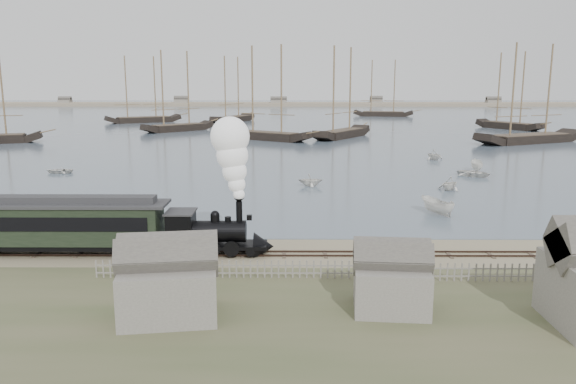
{
  "coord_description": "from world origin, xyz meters",
  "views": [
    {
      "loc": [
        -3.49,
        -41.21,
        12.41
      ],
      "look_at": [
        -3.76,
        3.87,
        3.5
      ],
      "focal_mm": 35.0,
      "sensor_mm": 36.0,
      "label": 1
    }
  ],
  "objects": [
    {
      "name": "picket_fence_west",
      "position": [
        -6.5,
        -7.0,
        0.0
      ],
      "size": [
        19.0,
        0.1,
        1.2
      ],
      "primitive_type": null,
      "color": "slate",
      "rests_on": "ground"
    },
    {
      "name": "shed_mid",
      "position": [
        2.0,
        -12.0,
        0.0
      ],
      "size": [
        4.0,
        3.5,
        3.6
      ],
      "primitive_type": null,
      "color": "slate",
      "rests_on": "ground"
    },
    {
      "name": "schooner_2",
      "position": [
        -8.41,
        78.77,
        10.06
      ],
      "size": [
        18.89,
        14.68,
        20.0
      ],
      "primitive_type": null,
      "rotation": [
        0.0,
        0.0,
        -0.59
      ],
      "color": "black",
      "rests_on": "harbor_water"
    },
    {
      "name": "rowboat_0",
      "position": [
        -30.47,
        9.25,
        0.5
      ],
      "size": [
        4.64,
        3.63,
        0.87
      ],
      "primitive_type": "imported",
      "rotation": [
        0.0,
        0.0,
        0.16
      ],
      "color": "silver",
      "rests_on": "harbor_water"
    },
    {
      "name": "locomotive",
      "position": [
        -8.0,
        -2.0,
        4.44
      ],
      "size": [
        7.72,
        2.88,
        9.63
      ],
      "color": "black",
      "rests_on": "ground"
    },
    {
      "name": "schooner_4",
      "position": [
        45.25,
        73.76,
        10.06
      ],
      "size": [
        25.92,
        16.58,
        20.0
      ],
      "primitive_type": null,
      "rotation": [
        0.0,
        0.0,
        0.45
      ],
      "color": "black",
      "rests_on": "harbor_water"
    },
    {
      "name": "rowboat_7",
      "position": [
        19.38,
        48.07,
        0.91
      ],
      "size": [
        4.12,
        3.91,
        1.7
      ],
      "primitive_type": "imported",
      "rotation": [
        0.0,
        0.0,
        0.45
      ],
      "color": "silver",
      "rests_on": "harbor_water"
    },
    {
      "name": "rail_track",
      "position": [
        0.0,
        -2.0,
        0.04
      ],
      "size": [
        120.0,
        1.8,
        0.16
      ],
      "color": "#33231C",
      "rests_on": "ground"
    },
    {
      "name": "beached_dinghy",
      "position": [
        -14.54,
        0.73,
        0.39
      ],
      "size": [
        4.4,
        4.59,
        0.77
      ],
      "primitive_type": "imported",
      "rotation": [
        0.0,
        0.0,
        0.91
      ],
      "color": "silver",
      "rests_on": "ground"
    },
    {
      "name": "schooner_1",
      "position": [
        -32.09,
        100.61,
        10.06
      ],
      "size": [
        17.05,
        17.07,
        20.0
      ],
      "primitive_type": null,
      "rotation": [
        0.0,
        0.0,
        0.79
      ],
      "color": "black",
      "rests_on": "harbor_water"
    },
    {
      "name": "ground",
      "position": [
        0.0,
        0.0,
        0.0
      ],
      "size": [
        600.0,
        600.0,
        0.0
      ],
      "primitive_type": "plane",
      "color": "tan",
      "rests_on": "ground"
    },
    {
      "name": "rowboat_6",
      "position": [
        -35.27,
        34.44,
        0.42
      ],
      "size": [
        2.62,
        3.59,
        0.73
      ],
      "primitive_type": "imported",
      "rotation": [
        0.0,
        0.0,
        4.75
      ],
      "color": "silver",
      "rests_on": "harbor_water"
    },
    {
      "name": "rowboat_3",
      "position": [
        20.7,
        32.15,
        0.51
      ],
      "size": [
        5.16,
        5.33,
        0.9
      ],
      "primitive_type": "imported",
      "rotation": [
        0.0,
        0.0,
        0.88
      ],
      "color": "silver",
      "rests_on": "harbor_water"
    },
    {
      "name": "schooner_8",
      "position": [
        29.51,
        161.98,
        10.06
      ],
      "size": [
        21.5,
        9.63,
        20.0
      ],
      "primitive_type": null,
      "rotation": [
        0.0,
        0.0,
        -0.24
      ],
      "color": "black",
      "rests_on": "harbor_water"
    },
    {
      "name": "schooner_6",
      "position": [
        -48.64,
        130.67,
        10.06
      ],
      "size": [
        22.2,
        15.64,
        20.0
      ],
      "primitive_type": null,
      "rotation": [
        0.0,
        0.0,
        0.51
      ],
      "color": "black",
      "rests_on": "harbor_water"
    },
    {
      "name": "rowboat_5",
      "position": [
        22.33,
        36.2,
        0.84
      ],
      "size": [
        4.27,
        2.38,
        1.56
      ],
      "primitive_type": "imported",
      "rotation": [
        0.0,
        0.0,
        2.91
      ],
      "color": "silver",
      "rests_on": "harbor_water"
    },
    {
      "name": "far_spit",
      "position": [
        0.0,
        250.0,
        0.0
      ],
      "size": [
        500.0,
        20.0,
        1.8
      ],
      "primitive_type": "cube",
      "color": "tan",
      "rests_on": "ground"
    },
    {
      "name": "shed_left",
      "position": [
        -10.0,
        -13.0,
        0.0
      ],
      "size": [
        5.0,
        4.0,
        4.1
      ],
      "primitive_type": null,
      "color": "slate",
      "rests_on": "ground"
    },
    {
      "name": "schooner_3",
      "position": [
        7.86,
        84.13,
        10.06
      ],
      "size": [
        15.02,
        20.0,
        20.0
      ],
      "primitive_type": null,
      "rotation": [
        0.0,
        0.0,
        1.01
      ],
      "color": "black",
      "rests_on": "harbor_water"
    },
    {
      "name": "schooner_5",
      "position": [
        53.89,
        107.52,
        10.06
      ],
      "size": [
        13.5,
        19.0,
        20.0
      ],
      "primitive_type": null,
      "rotation": [
        0.0,
        0.0,
        -1.05
      ],
      "color": "black",
      "rests_on": "harbor_water"
    },
    {
      "name": "harbor_water",
      "position": [
        0.0,
        170.0,
        0.03
      ],
      "size": [
        600.0,
        336.0,
        0.06
      ],
      "primitive_type": "cube",
      "color": "#42505F",
      "rests_on": "ground"
    },
    {
      "name": "passenger_coach",
      "position": [
        -20.18,
        -2.0,
        2.37
      ],
      "size": [
        15.54,
        3.0,
        3.77
      ],
      "color": "black",
      "rests_on": "ground"
    },
    {
      "name": "schooner_7",
      "position": [
        -21.56,
        133.05,
        10.06
      ],
      "size": [
        12.94,
        21.72,
        20.0
      ],
      "primitive_type": null,
      "rotation": [
        0.0,
        0.0,
        1.17
      ],
      "color": "black",
      "rests_on": "harbor_water"
    },
    {
      "name": "picket_fence_east",
      "position": [
        12.5,
        -7.5,
        0.0
      ],
      "size": [
        15.0,
        0.1,
        1.2
      ],
      "primitive_type": null,
      "color": "slate",
      "rests_on": "ground"
    },
    {
      "name": "rowboat_1",
      "position": [
        -1.21,
        25.07,
        0.82
      ],
      "size": [
        2.51,
        2.9,
        1.52
      ],
      "primitive_type": "imported",
      "rotation": [
        0.0,
        0.0,
        1.58
      ],
      "color": "silver",
      "rests_on": "harbor_water"
    },
    {
      "name": "rowboat_4",
      "position": [
        14.81,
        22.6,
        0.85
      ],
      "size": [
        3.91,
        3.94,
        1.57
      ],
      "primitive_type": "imported",
      "rotation": [
        0.0,
        0.0,
        5.44
      ],
      "color": "silver",
      "rests_on": "harbor_water"
    },
    {
      "name": "rowboat_2",
      "position": [
        10.26,
        10.48,
        0.84
      ],
      "size": [
        4.22,
        3.34,
        1.55
      ],
      "primitive_type": "imported",
      "rotation": [
        0.0,
        0.0,
        3.67
      ],
      "color": "silver",
      "rests_on": "harbor_water"
    }
  ]
}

